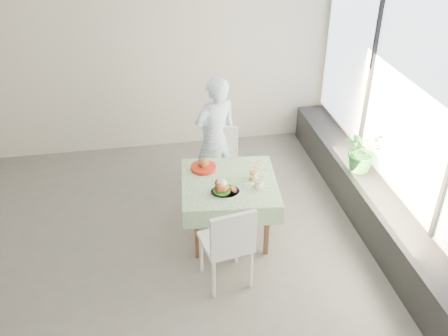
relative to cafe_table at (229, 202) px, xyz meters
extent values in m
plane|color=#595754|center=(-1.09, -0.17, -0.46)|extent=(6.00, 6.00, 0.00)
cube|color=beige|center=(-1.09, 2.33, 0.94)|extent=(6.00, 0.02, 2.80)
cube|color=beige|center=(1.91, -0.17, 0.94)|extent=(0.02, 5.00, 2.80)
cube|color=#D1E0F9|center=(1.88, -0.17, 1.19)|extent=(0.01, 4.80, 2.18)
cube|color=black|center=(1.71, -0.17, -0.21)|extent=(0.40, 4.80, 0.50)
cube|color=brown|center=(0.00, 0.00, 0.25)|extent=(0.99, 0.99, 0.04)
cube|color=white|center=(0.00, 0.00, 0.28)|extent=(1.14, 1.14, 0.01)
cube|color=white|center=(0.00, 0.77, 0.01)|extent=(0.56, 0.56, 0.04)
cube|color=white|center=(0.07, 0.96, 0.26)|extent=(0.43, 0.18, 0.44)
cube|color=white|center=(-0.17, -0.72, 0.04)|extent=(0.54, 0.54, 0.04)
cube|color=white|center=(-0.14, -0.93, 0.29)|extent=(0.47, 0.13, 0.47)
imported|color=#9ABEF6|center=(0.01, 0.97, 0.33)|extent=(0.67, 0.55, 1.58)
cylinder|color=white|center=(-0.09, -0.21, 0.29)|extent=(0.33, 0.33, 0.02)
cylinder|color=#145115|center=(-0.12, -0.21, 0.31)|extent=(0.18, 0.18, 0.02)
ellipsoid|color=#9E5626|center=(-0.12, -0.21, 0.36)|extent=(0.15, 0.14, 0.12)
ellipsoid|color=white|center=(-0.12, -0.21, 0.41)|extent=(0.11, 0.10, 0.08)
cylinder|color=maroon|center=(0.01, -0.23, 0.32)|extent=(0.05, 0.05, 0.03)
cylinder|color=white|center=(0.27, -0.01, 0.35)|extent=(0.09, 0.09, 0.13)
cylinder|color=orange|center=(0.27, -0.01, 0.33)|extent=(0.08, 0.08, 0.10)
cylinder|color=white|center=(0.27, -0.01, 0.42)|extent=(0.10, 0.10, 0.01)
cylinder|color=yellow|center=(0.28, -0.01, 0.47)|extent=(0.01, 0.03, 0.18)
cylinder|color=white|center=(0.29, -0.19, 0.35)|extent=(0.09, 0.09, 0.13)
cylinder|color=white|center=(0.29, -0.19, 0.33)|extent=(0.08, 0.08, 0.10)
cylinder|color=white|center=(0.29, -0.19, 0.42)|extent=(0.10, 0.10, 0.01)
cylinder|color=yellow|center=(0.30, -0.19, 0.47)|extent=(0.01, 0.03, 0.18)
cylinder|color=#B62512|center=(-0.25, 0.30, 0.30)|extent=(0.29, 0.29, 0.05)
cylinder|color=white|center=(-0.25, 0.30, 0.32)|extent=(0.25, 0.25, 0.02)
ellipsoid|color=#9E5626|center=(-0.25, 0.30, 0.36)|extent=(0.13, 0.12, 0.11)
imported|color=#2A7F33|center=(1.71, 0.34, 0.31)|extent=(0.60, 0.55, 0.55)
camera|label=1|loc=(-0.87, -4.53, 3.32)|focal=40.00mm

